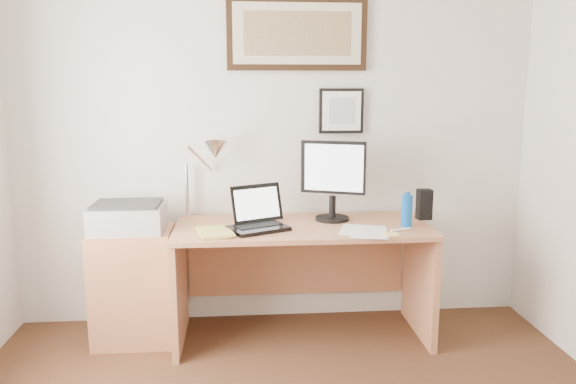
{
  "coord_description": "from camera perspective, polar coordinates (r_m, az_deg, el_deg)",
  "views": [
    {
      "loc": [
        -0.23,
        -1.79,
        1.62
      ],
      "look_at": [
        0.04,
        1.43,
        1.0
      ],
      "focal_mm": 35.0,
      "sensor_mm": 36.0,
      "label": 1
    }
  ],
  "objects": [
    {
      "name": "sticky_pad",
      "position": [
        3.36,
        10.42,
        -4.25
      ],
      "size": [
        0.09,
        0.09,
        0.01
      ],
      "primitive_type": "cube",
      "rotation": [
        0.0,
        0.0,
        -0.04
      ],
      "color": "#FFEE78",
      "rests_on": "desk"
    },
    {
      "name": "desk",
      "position": [
        3.7,
        1.27,
        -6.61
      ],
      "size": [
        1.6,
        0.7,
        0.75
      ],
      "color": "#AF6D49",
      "rests_on": "floor"
    },
    {
      "name": "book",
      "position": [
        3.35,
        -9.05,
        -4.21
      ],
      "size": [
        0.25,
        0.3,
        0.02
      ],
      "primitive_type": "imported",
      "rotation": [
        0.0,
        0.0,
        0.23
      ],
      "color": "#D1CD62",
      "rests_on": "desk"
    },
    {
      "name": "side_cabinet",
      "position": [
        3.76,
        -15.35,
        -9.12
      ],
      "size": [
        0.5,
        0.4,
        0.73
      ],
      "primitive_type": "cube",
      "color": "#AF6D49",
      "rests_on": "floor"
    },
    {
      "name": "desk_lamp",
      "position": [
        3.63,
        -7.66,
        3.86
      ],
      "size": [
        0.29,
        0.27,
        0.53
      ],
      "color": "silver",
      "rests_on": "desk"
    },
    {
      "name": "picture_large",
      "position": [
        3.8,
        0.94,
        15.78
      ],
      "size": [
        0.92,
        0.04,
        0.47
      ],
      "color": "black",
      "rests_on": "wall_back"
    },
    {
      "name": "lcd_monitor",
      "position": [
        3.63,
        4.6,
        1.57
      ],
      "size": [
        0.41,
        0.22,
        0.52
      ],
      "color": "black",
      "rests_on": "desk"
    },
    {
      "name": "laptop",
      "position": [
        3.47,
        -3.11,
        -2.77
      ],
      "size": [
        0.41,
        0.42,
        0.26
      ],
      "color": "black",
      "rests_on": "desk"
    },
    {
      "name": "marker_pen",
      "position": [
        3.48,
        11.41,
        -3.76
      ],
      "size": [
        0.14,
        0.06,
        0.02
      ],
      "primitive_type": "cylinder",
      "rotation": [
        0.0,
        1.57,
        0.35
      ],
      "color": "white",
      "rests_on": "desk"
    },
    {
      "name": "bottle_cap",
      "position": [
        3.55,
        12.03,
        -0.18
      ],
      "size": [
        0.04,
        0.04,
        0.02
      ],
      "primitive_type": "cylinder",
      "color": "#0E56B8",
      "rests_on": "water_bottle"
    },
    {
      "name": "paper_sheet_a",
      "position": [
        3.45,
        6.96,
        -3.85
      ],
      "size": [
        0.26,
        0.32,
        0.0
      ],
      "primitive_type": "cube",
      "rotation": [
        0.0,
        0.0,
        -0.31
      ],
      "color": "white",
      "rests_on": "desk"
    },
    {
      "name": "printer",
      "position": [
        3.61,
        -15.97,
        -2.44
      ],
      "size": [
        0.44,
        0.34,
        0.18
      ],
      "color": "#A7A7A9",
      "rests_on": "side_cabinet"
    },
    {
      "name": "wall_back",
      "position": [
        3.82,
        -1.38,
        5.23
      ],
      "size": [
        3.5,
        0.02,
        2.5
      ],
      "primitive_type": "cube",
      "color": "silver",
      "rests_on": "ground"
    },
    {
      "name": "speaker",
      "position": [
        3.8,
        13.67,
        -1.22
      ],
      "size": [
        0.09,
        0.08,
        0.2
      ],
      "primitive_type": "cube",
      "rotation": [
        0.0,
        0.0,
        0.08
      ],
      "color": "black",
      "rests_on": "desk"
    },
    {
      "name": "picture_small",
      "position": [
        3.83,
        5.44,
        8.2
      ],
      "size": [
        0.3,
        0.03,
        0.3
      ],
      "color": "black",
      "rests_on": "wall_back"
    },
    {
      "name": "paper_sheet_b",
      "position": [
        3.41,
        8.18,
        -4.03
      ],
      "size": [
        0.28,
        0.35,
        0.0
      ],
      "primitive_type": "cube",
      "rotation": [
        0.0,
        0.0,
        -0.2
      ],
      "color": "white",
      "rests_on": "desk"
    },
    {
      "name": "water_bottle",
      "position": [
        3.57,
        11.97,
        -1.9
      ],
      "size": [
        0.07,
        0.07,
        0.2
      ],
      "primitive_type": "cylinder",
      "color": "#0E56B8",
      "rests_on": "desk"
    }
  ]
}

